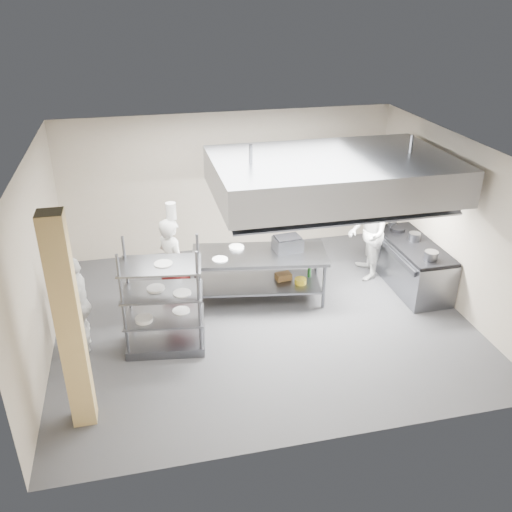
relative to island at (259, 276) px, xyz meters
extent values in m
plane|color=#2E2E30|center=(-0.12, -0.70, -0.46)|extent=(7.00, 7.00, 0.00)
plane|color=silver|center=(-0.12, -0.70, 2.54)|extent=(7.00, 7.00, 0.00)
plane|color=tan|center=(-0.12, 2.30, 1.04)|extent=(7.00, 0.00, 7.00)
plane|color=tan|center=(-3.62, -0.70, 1.04)|extent=(0.00, 6.00, 6.00)
plane|color=tan|center=(3.38, -0.70, 1.04)|extent=(0.00, 6.00, 6.00)
cube|color=#E4BF75|center=(-3.02, -2.60, 1.04)|extent=(0.30, 0.30, 3.00)
cube|color=gray|center=(1.18, -0.30, 1.94)|extent=(4.00, 2.50, 0.60)
cube|color=white|center=(0.28, -0.30, 1.62)|extent=(1.60, 0.12, 0.04)
cube|color=white|center=(2.08, -0.30, 1.62)|extent=(1.60, 0.12, 0.04)
cube|color=gray|center=(1.68, 2.14, 1.04)|extent=(1.50, 0.28, 0.04)
cube|color=gray|center=(0.00, 0.00, 0.42)|extent=(2.56, 1.39, 0.06)
cube|color=slate|center=(0.00, 0.00, -0.16)|extent=(2.35, 1.26, 0.04)
cube|color=gray|center=(2.96, -0.20, -0.04)|extent=(0.80, 2.00, 0.84)
cube|color=black|center=(2.96, -0.20, 0.41)|extent=(0.78, 1.96, 0.06)
imported|color=silver|center=(-1.57, -0.11, 0.44)|extent=(0.70, 0.78, 1.79)
imported|color=white|center=(2.26, 0.36, 0.48)|extent=(0.89, 1.04, 1.86)
imported|color=white|center=(-3.12, -0.89, 0.35)|extent=(0.41, 0.95, 1.61)
cube|color=slate|center=(0.54, 0.03, 0.58)|extent=(0.53, 0.43, 0.24)
cube|color=olive|center=(0.47, 0.01, -0.07)|extent=(0.31, 0.23, 0.12)
cylinder|color=gray|center=(3.02, -0.08, 0.52)|extent=(0.22, 0.22, 0.15)
cylinder|color=white|center=(-1.82, -1.19, 0.14)|extent=(0.28, 0.28, 0.05)
camera|label=1|loc=(-2.02, -8.56, 4.78)|focal=38.00mm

